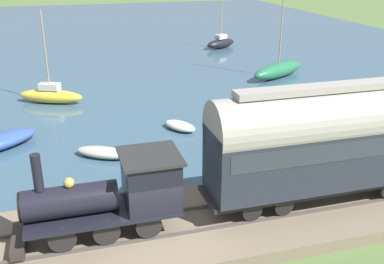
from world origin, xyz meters
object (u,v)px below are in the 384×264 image
rowboat_mid_harbor (180,126)px  sailboat_black (221,43)px  steam_locomotive (117,192)px  sailboat_green (278,70)px  rowboat_near_shore (103,152)px  sailboat_yellow (51,95)px  passenger_coach (334,137)px

rowboat_mid_harbor → sailboat_black: bearing=33.1°
steam_locomotive → sailboat_black: bearing=-25.2°
steam_locomotive → rowboat_mid_harbor: (10.17, -4.86, -1.87)m
sailboat_green → rowboat_near_shore: sailboat_green is taller
sailboat_yellow → sailboat_green: bearing=-58.2°
sailboat_green → sailboat_black: (13.05, 0.44, -0.06)m
passenger_coach → rowboat_near_shore: size_ratio=3.40×
sailboat_green → sailboat_yellow: (-1.90, 18.17, -0.11)m
steam_locomotive → rowboat_mid_harbor: bearing=-25.6°
rowboat_near_shore → steam_locomotive: bearing=-149.8°
sailboat_black → sailboat_green: bearing=154.7°
sailboat_green → sailboat_yellow: sailboat_green is taller
steam_locomotive → passenger_coach: bearing=-90.0°
sailboat_yellow → rowboat_near_shore: 10.37m
passenger_coach → rowboat_near_shore: 11.44m
steam_locomotive → sailboat_yellow: size_ratio=0.91×
steam_locomotive → sailboat_yellow: (17.59, 2.40, -1.55)m
steam_locomotive → sailboat_yellow: bearing=7.8°
sailboat_green → rowboat_near_shore: bearing=99.0°
sailboat_black → rowboat_near_shore: (-25.00, 15.17, -0.34)m
sailboat_yellow → rowboat_mid_harbor: bearing=-109.8°
rowboat_near_shore → sailboat_yellow: bearing=45.7°
sailboat_yellow → rowboat_mid_harbor: (-7.42, -7.27, -0.31)m
steam_locomotive → sailboat_green: sailboat_green is taller
passenger_coach → sailboat_yellow: sailboat_yellow is taller
rowboat_near_shore → rowboat_mid_harbor: bearing=-29.4°
passenger_coach → sailboat_black: (32.54, -7.08, -2.58)m
sailboat_yellow → rowboat_near_shore: (-10.04, -2.56, -0.29)m
sailboat_yellow → rowboat_near_shore: sailboat_yellow is taller
sailboat_yellow → rowboat_near_shore: size_ratio=2.11×
passenger_coach → sailboat_yellow: size_ratio=1.61×
rowboat_near_shore → sailboat_green: bearing=-21.2°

